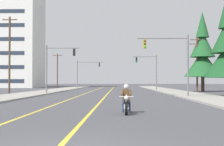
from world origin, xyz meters
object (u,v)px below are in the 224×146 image
object	(u,v)px
motorcycle_with_rider	(126,102)
utility_pole_left_near	(10,54)
utility_pole_left_far	(57,70)
traffic_signal_near_left	(56,62)
traffic_signal_mid_left	(85,70)
traffic_signal_near_right	(173,56)
utility_pole_right_far	(197,62)
conifer_tree_right_verge_far	(203,55)
traffic_signal_mid_right	(150,67)

from	to	relation	value
motorcycle_with_rider	utility_pole_left_near	size ratio (longest dim) A/B	0.22
motorcycle_with_rider	utility_pole_left_far	bearing A→B (deg)	103.24
traffic_signal_near_left	traffic_signal_mid_left	xyz separation A→B (m)	(0.51, 32.41, 0.10)
utility_pole_left_near	utility_pole_left_far	world-z (taller)	utility_pole_left_near
traffic_signal_near_right	utility_pole_right_far	distance (m)	19.51
conifer_tree_right_verge_far	traffic_signal_mid_right	bearing A→B (deg)	140.13
traffic_signal_near_left	traffic_signal_mid_right	bearing A→B (deg)	49.46
traffic_signal_mid_left	utility_pole_left_far	world-z (taller)	utility_pole_left_far
traffic_signal_near_left	conifer_tree_right_verge_far	xyz separation A→B (m)	(20.92, 9.33, 1.62)
traffic_signal_mid_right	utility_pole_right_far	world-z (taller)	utility_pole_right_far
traffic_signal_near_right	utility_pole_left_near	size ratio (longest dim) A/B	0.61
traffic_signal_mid_right	utility_pole_left_far	xyz separation A→B (m)	(-19.79, 20.98, 0.21)
utility_pole_left_near	conifer_tree_right_verge_far	world-z (taller)	conifer_tree_right_verge_far
utility_pole_left_near	conifer_tree_right_verge_far	xyz separation A→B (m)	(27.31, 7.98, 0.42)
utility_pole_left_near	utility_pole_right_far	size ratio (longest dim) A/B	1.22
traffic_signal_near_right	utility_pole_left_far	xyz separation A→B (m)	(-19.81, 46.25, 0.15)
traffic_signal_near_left	traffic_signal_mid_right	distance (m)	20.57
traffic_signal_near_left	traffic_signal_mid_right	world-z (taller)	same
motorcycle_with_rider	traffic_signal_near_right	xyz separation A→B (m)	(4.98, 16.79, 3.52)
traffic_signal_near_left	utility_pole_right_far	world-z (taller)	utility_pole_right_far
traffic_signal_near_right	conifer_tree_right_verge_far	bearing A→B (deg)	68.36
utility_pole_right_far	utility_pole_left_far	size ratio (longest dim) A/B	1.03
utility_pole_left_near	utility_pole_left_far	size ratio (longest dim) A/B	1.25
traffic_signal_mid_right	conifer_tree_right_verge_far	distance (m)	9.97
utility_pole_right_far	conifer_tree_right_verge_far	bearing A→B (deg)	30.85
motorcycle_with_rider	traffic_signal_near_left	bearing A→B (deg)	107.66
traffic_signal_mid_left	utility_pole_right_far	distance (m)	30.62
traffic_signal_near_left	motorcycle_with_rider	bearing A→B (deg)	-72.34
traffic_signal_near_right	conifer_tree_right_verge_far	distance (m)	20.47
motorcycle_with_rider	conifer_tree_right_verge_far	distance (m)	38.22
traffic_signal_mid_left	utility_pole_left_near	xyz separation A→B (m)	(-6.90, -31.07, 1.11)
utility_pole_right_far	traffic_signal_near_right	bearing A→B (deg)	-109.58
motorcycle_with_rider	traffic_signal_mid_right	world-z (taller)	traffic_signal_mid_right
motorcycle_with_rider	traffic_signal_mid_left	xyz separation A→B (m)	(-7.91, 58.84, 3.57)
traffic_signal_near_right	traffic_signal_near_left	bearing A→B (deg)	144.25
motorcycle_with_rider	traffic_signal_mid_left	distance (m)	59.48
conifer_tree_right_verge_far	traffic_signal_mid_left	bearing A→B (deg)	131.48
traffic_signal_mid_right	utility_pole_left_far	size ratio (longest dim) A/B	0.77
traffic_signal_mid_left	conifer_tree_right_verge_far	size ratio (longest dim) A/B	0.50
traffic_signal_near_right	traffic_signal_mid_left	world-z (taller)	same
traffic_signal_mid_right	utility_pole_right_far	size ratio (longest dim) A/B	0.74
traffic_signal_near_right	traffic_signal_near_left	distance (m)	16.50
utility_pole_left_near	utility_pole_left_far	distance (m)	35.28
traffic_signal_mid_left	conifer_tree_right_verge_far	world-z (taller)	conifer_tree_right_verge_far
traffic_signal_near_left	conifer_tree_right_verge_far	distance (m)	22.96
motorcycle_with_rider	traffic_signal_mid_right	distance (m)	42.49
traffic_signal_near_left	conifer_tree_right_verge_far	size ratio (longest dim) A/B	0.50
utility_pole_left_far	traffic_signal_near_right	bearing A→B (deg)	-66.82
motorcycle_with_rider	conifer_tree_right_verge_far	size ratio (longest dim) A/B	0.18
motorcycle_with_rider	traffic_signal_near_left	xyz separation A→B (m)	(-8.41, 26.43, 3.47)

